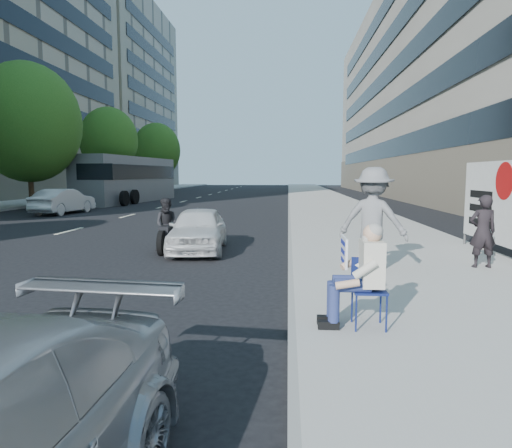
# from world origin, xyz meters

# --- Properties ---
(ground) EXTENTS (160.00, 160.00, 0.00)m
(ground) POSITION_xyz_m (0.00, 0.00, 0.00)
(ground) COLOR black
(ground) RESTS_ON ground
(near_sidewalk) EXTENTS (5.00, 120.00, 0.15)m
(near_sidewalk) POSITION_xyz_m (4.00, 20.00, 0.07)
(near_sidewalk) COLOR #A7A49C
(near_sidewalk) RESTS_ON ground
(far_sidewalk) EXTENTS (4.50, 120.00, 0.15)m
(far_sidewalk) POSITION_xyz_m (-16.75, 20.00, 0.07)
(far_sidewalk) COLOR #A7A49C
(far_sidewalk) RESTS_ON ground
(far_bldg_north) EXTENTS (22.00, 28.00, 28.00)m
(far_bldg_north) POSITION_xyz_m (-30.00, 62.00, 14.00)
(far_bldg_north) COLOR tan
(far_bldg_north) RESTS_ON ground
(near_building) EXTENTS (14.00, 70.00, 20.00)m
(near_building) POSITION_xyz_m (17.00, 32.00, 10.00)
(near_building) COLOR gray
(near_building) RESTS_ON ground
(tree_far_c) EXTENTS (6.00, 6.00, 8.47)m
(tree_far_c) POSITION_xyz_m (-13.70, 18.00, 5.02)
(tree_far_c) COLOR #382616
(tree_far_c) RESTS_ON ground
(tree_far_d) EXTENTS (4.80, 4.80, 7.65)m
(tree_far_d) POSITION_xyz_m (-13.70, 30.00, 4.89)
(tree_far_d) COLOR #382616
(tree_far_d) RESTS_ON ground
(tree_far_e) EXTENTS (5.40, 5.40, 7.89)m
(tree_far_e) POSITION_xyz_m (-13.70, 44.00, 4.78)
(tree_far_e) COLOR #382616
(tree_far_e) RESTS_ON ground
(seated_protester) EXTENTS (0.83, 1.12, 1.31)m
(seated_protester) POSITION_xyz_m (2.29, -2.25, 0.87)
(seated_protester) COLOR navy
(seated_protester) RESTS_ON near_sidewalk
(jogger) EXTENTS (1.50, 1.18, 2.03)m
(jogger) POSITION_xyz_m (3.02, 0.97, 1.17)
(jogger) COLOR slate
(jogger) RESTS_ON near_sidewalk
(pedestrian_woman) EXTENTS (0.56, 0.38, 1.49)m
(pedestrian_woman) POSITION_xyz_m (5.34, 1.61, 0.89)
(pedestrian_woman) COLOR black
(pedestrian_woman) RESTS_ON near_sidewalk
(protest_banner) EXTENTS (0.08, 3.06, 2.20)m
(protest_banner) POSITION_xyz_m (6.18, 3.28, 1.40)
(protest_banner) COLOR #4C4C4C
(protest_banner) RESTS_ON near_sidewalk
(white_sedan_near) EXTENTS (1.67, 3.57, 1.18)m
(white_sedan_near) POSITION_xyz_m (-1.00, 4.06, 0.59)
(white_sedan_near) COLOR silver
(white_sedan_near) RESTS_ON ground
(white_sedan_mid) EXTENTS (1.85, 4.08, 1.30)m
(white_sedan_mid) POSITION_xyz_m (-10.25, 15.00, 0.65)
(white_sedan_mid) COLOR silver
(white_sedan_mid) RESTS_ON ground
(motorcycle) EXTENTS (0.71, 2.04, 1.42)m
(motorcycle) POSITION_xyz_m (-1.78, 3.93, 0.64)
(motorcycle) COLOR black
(motorcycle) RESTS_ON ground
(bus) EXTENTS (3.84, 12.28, 3.30)m
(bus) POSITION_xyz_m (-10.40, 25.33, 1.64)
(bus) COLOR slate
(bus) RESTS_ON ground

